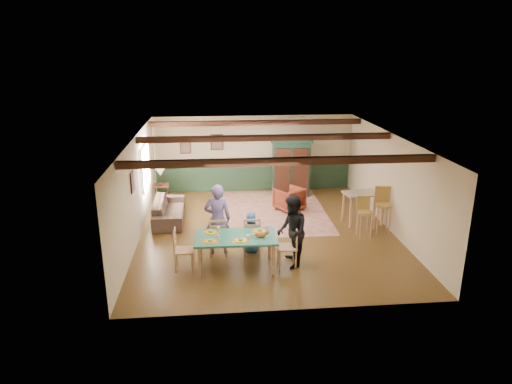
{
  "coord_description": "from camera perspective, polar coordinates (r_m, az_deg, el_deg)",
  "views": [
    {
      "loc": [
        -1.42,
        -11.8,
        4.97
      ],
      "look_at": [
        -0.29,
        0.14,
        1.15
      ],
      "focal_mm": 32.0,
      "sensor_mm": 36.0,
      "label": 1
    }
  ],
  "objects": [
    {
      "name": "ceiling_beam_mid",
      "position": [
        12.51,
        1.21,
        6.78
      ],
      "size": [
        6.95,
        0.16,
        0.16
      ],
      "primitive_type": "cube",
      "color": "black",
      "rests_on": "ceiling"
    },
    {
      "name": "ceiling_beam_front",
      "position": [
        9.89,
        3.01,
        3.84
      ],
      "size": [
        6.95,
        0.16,
        0.16
      ],
      "primitive_type": "cube",
      "color": "black",
      "rests_on": "ceiling"
    },
    {
      "name": "place_setting_near_left",
      "position": [
        10.35,
        -5.72,
        -5.94
      ],
      "size": [
        0.42,
        0.32,
        0.11
      ],
      "primitive_type": null,
      "rotation": [
        0.0,
        0.0,
        -0.02
      ],
      "color": "gold",
      "rests_on": "dining_table"
    },
    {
      "name": "dining_chair_far_right",
      "position": [
        11.44,
        -0.56,
        -5.36
      ],
      "size": [
        0.45,
        0.47,
        1.0
      ],
      "primitive_type": null,
      "rotation": [
        0.0,
        0.0,
        3.12
      ],
      "color": "tan",
      "rests_on": "floor"
    },
    {
      "name": "bar_stool_right",
      "position": [
        13.16,
        15.57,
        -2.23
      ],
      "size": [
        0.51,
        0.55,
        1.28
      ],
      "primitive_type": null,
      "rotation": [
        0.0,
        0.0,
        -0.13
      ],
      "color": "#AF8C44",
      "rests_on": "floor"
    },
    {
      "name": "cat",
      "position": [
        10.51,
        0.61,
        -5.24
      ],
      "size": [
        0.38,
        0.15,
        0.19
      ],
      "primitive_type": null,
      "rotation": [
        0.0,
        0.0,
        -0.02
      ],
      "color": "orange",
      "rests_on": "dining_table"
    },
    {
      "name": "end_table",
      "position": [
        15.53,
        -11.7,
        -0.19
      ],
      "size": [
        0.54,
        0.54,
        0.61
      ],
      "primitive_type": null,
      "rotation": [
        0.0,
        0.0,
        0.09
      ],
      "color": "black",
      "rests_on": "floor"
    },
    {
      "name": "dining_table",
      "position": [
        10.77,
        -2.53,
        -7.49
      ],
      "size": [
        1.9,
        1.08,
        0.79
      ],
      "primitive_type": null,
      "rotation": [
        0.0,
        0.0,
        -0.02
      ],
      "color": "#206753",
      "rests_on": "floor"
    },
    {
      "name": "wall_right",
      "position": [
        13.29,
        16.55,
        1.11
      ],
      "size": [
        0.02,
        8.0,
        2.7
      ],
      "primitive_type": "cube",
      "color": "beige",
      "rests_on": "floor"
    },
    {
      "name": "place_setting_far_left",
      "position": [
        10.83,
        -5.67,
        -4.83
      ],
      "size": [
        0.42,
        0.32,
        0.11
      ],
      "primitive_type": null,
      "rotation": [
        0.0,
        0.0,
        -0.02
      ],
      "color": "gold",
      "rests_on": "dining_table"
    },
    {
      "name": "person_woman",
      "position": [
        10.7,
        4.49,
        -4.97
      ],
      "size": [
        0.67,
        0.85,
        1.73
      ],
      "primitive_type": "imported",
      "rotation": [
        0.0,
        0.0,
        -1.59
      ],
      "color": "black",
      "rests_on": "floor"
    },
    {
      "name": "area_rug",
      "position": [
        14.46,
        1.52,
        -2.42
      ],
      "size": [
        3.69,
        4.35,
        0.01
      ],
      "primitive_type": "cube",
      "rotation": [
        0.0,
        0.0,
        -0.02
      ],
      "color": "beige",
      "rests_on": "floor"
    },
    {
      "name": "picture_back_a",
      "position": [
        16.09,
        -4.91,
        6.24
      ],
      "size": [
        0.45,
        0.04,
        0.55
      ],
      "primitive_type": null,
      "color": "#80705D",
      "rests_on": "wall_back"
    },
    {
      "name": "table_lamp",
      "position": [
        15.37,
        -11.83,
        1.87
      ],
      "size": [
        0.33,
        0.33,
        0.56
      ],
      "primitive_type": null,
      "rotation": [
        0.0,
        0.0,
        0.08
      ],
      "color": "beige",
      "rests_on": "end_table"
    },
    {
      "name": "ceiling_beam_back",
      "position": [
        15.05,
        0.07,
        8.65
      ],
      "size": [
        6.95,
        0.16,
        0.16
      ],
      "primitive_type": "cube",
      "color": "black",
      "rests_on": "ceiling"
    },
    {
      "name": "place_setting_far_right",
      "position": [
        10.86,
        0.44,
        -4.68
      ],
      "size": [
        0.42,
        0.32,
        0.11
      ],
      "primitive_type": null,
      "rotation": [
        0.0,
        0.0,
        -0.02
      ],
      "color": "gold",
      "rests_on": "dining_table"
    },
    {
      "name": "dining_chair_end_right",
      "position": [
        10.83,
        3.89,
        -6.78
      ],
      "size": [
        0.47,
        0.45,
        1.0
      ],
      "primitive_type": null,
      "rotation": [
        0.0,
        0.0,
        -1.59
      ],
      "color": "tan",
      "rests_on": "floor"
    },
    {
      "name": "wall_left",
      "position": [
        12.52,
        -14.74,
        0.26
      ],
      "size": [
        0.02,
        8.0,
        2.7
      ],
      "primitive_type": "cube",
      "color": "beige",
      "rests_on": "floor"
    },
    {
      "name": "floor",
      "position": [
        12.88,
        1.34,
        -5.03
      ],
      "size": [
        8.0,
        8.0,
        0.0
      ],
      "primitive_type": "plane",
      "color": "#493114",
      "rests_on": "ground"
    },
    {
      "name": "counter_table",
      "position": [
        13.7,
        13.21,
        -1.96
      ],
      "size": [
        1.22,
        0.81,
        0.95
      ],
      "primitive_type": null,
      "rotation": [
        0.0,
        0.0,
        0.13
      ],
      "color": "tan",
      "rests_on": "floor"
    },
    {
      "name": "bar_stool_left",
      "position": [
        12.75,
        13.41,
        -3.07
      ],
      "size": [
        0.41,
        0.45,
        1.12
      ],
      "primitive_type": null,
      "rotation": [
        0.0,
        0.0,
        0.02
      ],
      "color": "#AF8C44",
      "rests_on": "floor"
    },
    {
      "name": "armoire",
      "position": [
        15.8,
        4.41,
        3.07
      ],
      "size": [
        1.47,
        0.71,
        2.0
      ],
      "primitive_type": "cube",
      "rotation": [
        0.0,
        0.0,
        -0.1
      ],
      "color": "#133126",
      "rests_on": "floor"
    },
    {
      "name": "ceiling",
      "position": [
        12.1,
        1.43,
        6.85
      ],
      "size": [
        7.0,
        8.0,
        0.02
      ],
      "primitive_type": "cube",
      "color": "silver",
      "rests_on": "wall_back"
    },
    {
      "name": "sofa",
      "position": [
        13.89,
        -10.82,
        -2.21
      ],
      "size": [
        0.9,
        2.21,
        0.64
      ],
      "primitive_type": "imported",
      "rotation": [
        0.0,
        0.0,
        1.59
      ],
      "color": "#3B2C24",
      "rests_on": "floor"
    },
    {
      "name": "armchair",
      "position": [
        14.53,
        4.18,
        -0.86
      ],
      "size": [
        1.09,
        1.09,
        0.73
      ],
      "primitive_type": "imported",
      "rotation": [
        0.0,
        0.0,
        -2.57
      ],
      "color": "#47160E",
      "rests_on": "floor"
    },
    {
      "name": "dining_chair_far_left",
      "position": [
        11.42,
        -4.78,
        -5.46
      ],
      "size": [
        0.45,
        0.47,
        1.0
      ],
      "primitive_type": null,
      "rotation": [
        0.0,
        0.0,
        3.12
      ],
      "color": "tan",
      "rests_on": "floor"
    },
    {
      "name": "person_man",
      "position": [
        11.34,
        -4.83,
        -3.41
      ],
      "size": [
        0.67,
        0.44,
        1.81
      ],
      "primitive_type": "imported",
      "rotation": [
        0.0,
        0.0,
        3.12
      ],
      "color": "slate",
      "rests_on": "floor"
    },
    {
      "name": "person_child",
      "position": [
        11.5,
        -0.58,
        -5.06
      ],
      "size": [
        0.52,
        0.34,
        1.05
      ],
      "primitive_type": "imported",
      "rotation": [
        0.0,
        0.0,
        3.12
      ],
      "color": "#2958A6",
      "rests_on": "floor"
    },
    {
      "name": "window_left",
      "position": [
        14.08,
        -13.64,
        3.1
      ],
      "size": [
        0.06,
        1.6,
        1.3
      ],
      "primitive_type": null,
      "color": "white",
      "rests_on": "wall_left"
    },
    {
      "name": "dining_chair_end_left",
      "position": [
        10.77,
        -9.01,
        -7.11
      ],
      "size": [
        0.47,
        0.45,
        1.0
      ],
      "primitive_type": null,
      "rotation": [
        0.0,
        0.0,
        1.55
      ],
      "color": "tan",
      "rests_on": "floor"
    },
    {
      "name": "wall_back",
      "position": [
        16.27,
        -0.27,
        4.81
      ],
      "size": [
        7.0,
        0.02,
        2.7
      ],
      "primitive_type": "cube",
      "color": "beige",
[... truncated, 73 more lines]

